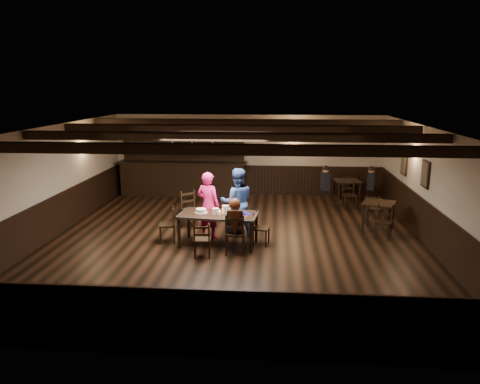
# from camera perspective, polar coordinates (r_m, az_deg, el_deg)

# --- Properties ---
(ground) EXTENTS (10.00, 10.00, 0.00)m
(ground) POSITION_cam_1_polar(r_m,az_deg,el_deg) (11.30, -0.59, -5.92)
(ground) COLOR black
(ground) RESTS_ON ground
(room_shell) EXTENTS (9.02, 10.02, 2.71)m
(room_shell) POSITION_cam_1_polar(r_m,az_deg,el_deg) (10.91, -0.54, 2.86)
(room_shell) COLOR beige
(room_shell) RESTS_ON ground
(dining_table) EXTENTS (1.87, 1.08, 0.75)m
(dining_table) POSITION_cam_1_polar(r_m,az_deg,el_deg) (10.81, -2.66, -3.02)
(dining_table) COLOR black
(dining_table) RESTS_ON ground
(chair_near_left) EXTENTS (0.40, 0.39, 0.78)m
(chair_near_left) POSITION_cam_1_polar(r_m,az_deg,el_deg) (10.10, -4.67, -5.56)
(chair_near_left) COLOR black
(chair_near_left) RESTS_ON ground
(chair_near_right) EXTENTS (0.44, 0.42, 0.92)m
(chair_near_right) POSITION_cam_1_polar(r_m,az_deg,el_deg) (10.21, -0.63, -4.80)
(chair_near_right) COLOR black
(chair_near_right) RESTS_ON ground
(chair_end_left) EXTENTS (0.45, 0.47, 0.84)m
(chair_end_left) POSITION_cam_1_polar(r_m,az_deg,el_deg) (11.19, -8.54, -3.61)
(chair_end_left) COLOR black
(chair_end_left) RESTS_ON ground
(chair_end_right) EXTENTS (0.42, 0.43, 0.79)m
(chair_end_right) POSITION_cam_1_polar(r_m,az_deg,el_deg) (10.91, 2.24, -4.07)
(chair_end_right) COLOR black
(chair_end_right) RESTS_ON ground
(chair_far_pushed) EXTENTS (0.62, 0.62, 0.97)m
(chair_far_pushed) POSITION_cam_1_polar(r_m,az_deg,el_deg) (12.27, -6.14, -1.72)
(chair_far_pushed) COLOR black
(chair_far_pushed) RESTS_ON ground
(woman_pink) EXTENTS (0.70, 0.58, 1.63)m
(woman_pink) POSITION_cam_1_polar(r_m,az_deg,el_deg) (11.34, -3.89, -1.60)
(woman_pink) COLOR #F32884
(woman_pink) RESTS_ON ground
(man_blue) EXTENTS (0.92, 0.77, 1.69)m
(man_blue) POSITION_cam_1_polar(r_m,az_deg,el_deg) (11.45, -0.37, -1.26)
(man_blue) COLOR navy
(man_blue) RESTS_ON ground
(seated_person) EXTENTS (0.34, 0.51, 0.83)m
(seated_person) POSITION_cam_1_polar(r_m,az_deg,el_deg) (10.18, -0.62, -3.12)
(seated_person) COLOR black
(seated_person) RESTS_ON ground
(cake) EXTENTS (0.30, 0.30, 0.09)m
(cake) POSITION_cam_1_polar(r_m,az_deg,el_deg) (10.91, -4.76, -2.30)
(cake) COLOR white
(cake) RESTS_ON dining_table
(plate_stack_a) EXTENTS (0.15, 0.15, 0.14)m
(plate_stack_a) POSITION_cam_1_polar(r_m,az_deg,el_deg) (10.73, -2.99, -2.36)
(plate_stack_a) COLOR white
(plate_stack_a) RESTS_ON dining_table
(plate_stack_b) EXTENTS (0.16, 0.16, 0.19)m
(plate_stack_b) POSITION_cam_1_polar(r_m,az_deg,el_deg) (10.80, -1.78, -2.13)
(plate_stack_b) COLOR white
(plate_stack_b) RESTS_ON dining_table
(tea_light) EXTENTS (0.05, 0.05, 0.06)m
(tea_light) POSITION_cam_1_polar(r_m,az_deg,el_deg) (10.87, -2.54, -2.42)
(tea_light) COLOR #A5A8AD
(tea_light) RESTS_ON dining_table
(salt_shaker) EXTENTS (0.03, 0.03, 0.08)m
(salt_shaker) POSITION_cam_1_polar(r_m,az_deg,el_deg) (10.61, -0.86, -2.69)
(salt_shaker) COLOR silver
(salt_shaker) RESTS_ON dining_table
(pepper_shaker) EXTENTS (0.04, 0.04, 0.09)m
(pepper_shaker) POSITION_cam_1_polar(r_m,az_deg,el_deg) (10.59, -0.59, -2.69)
(pepper_shaker) COLOR #A5A8AD
(pepper_shaker) RESTS_ON dining_table
(drink_glass) EXTENTS (0.08, 0.08, 0.12)m
(drink_glass) POSITION_cam_1_polar(r_m,az_deg,el_deg) (10.82, -1.26, -2.28)
(drink_glass) COLOR silver
(drink_glass) RESTS_ON dining_table
(menu_red) EXTENTS (0.36, 0.31, 0.00)m
(menu_red) POSITION_cam_1_polar(r_m,az_deg,el_deg) (10.62, -0.01, -2.90)
(menu_red) COLOR maroon
(menu_red) RESTS_ON dining_table
(menu_blue) EXTENTS (0.41, 0.39, 0.00)m
(menu_blue) POSITION_cam_1_polar(r_m,az_deg,el_deg) (10.80, 0.59, -2.63)
(menu_blue) COLOR #0E0E47
(menu_blue) RESTS_ON dining_table
(bar_counter) EXTENTS (4.33, 0.70, 2.20)m
(bar_counter) POSITION_cam_1_polar(r_m,az_deg,el_deg) (15.97, -6.96, 2.23)
(bar_counter) COLOR black
(bar_counter) RESTS_ON ground
(back_table_a) EXTENTS (0.99, 0.99, 0.75)m
(back_table_a) POSITION_cam_1_polar(r_m,az_deg,el_deg) (12.39, 16.56, -1.67)
(back_table_a) COLOR black
(back_table_a) RESTS_ON ground
(back_table_b) EXTENTS (0.86, 0.86, 0.75)m
(back_table_b) POSITION_cam_1_polar(r_m,az_deg,el_deg) (15.04, 12.89, 1.04)
(back_table_b) COLOR black
(back_table_b) RESTS_ON ground
(bg_patron_left) EXTENTS (0.27, 0.39, 0.76)m
(bg_patron_left) POSITION_cam_1_polar(r_m,az_deg,el_deg) (14.77, 10.38, 1.73)
(bg_patron_left) COLOR black
(bg_patron_left) RESTS_ON ground
(bg_patron_right) EXTENTS (0.29, 0.40, 0.74)m
(bg_patron_right) POSITION_cam_1_polar(r_m,az_deg,el_deg) (15.12, 15.66, 1.67)
(bg_patron_right) COLOR black
(bg_patron_right) RESTS_ON ground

